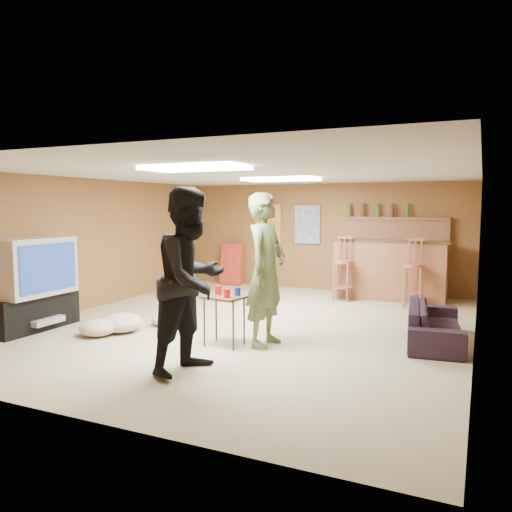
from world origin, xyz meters
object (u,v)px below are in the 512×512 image
at_px(bar_counter, 390,270).
at_px(sofa, 435,324).
at_px(person_black, 192,280).
at_px(tv_body, 32,266).
at_px(tray_table, 224,321).
at_px(person_olive, 266,270).

height_order(bar_counter, sofa, bar_counter).
bearing_deg(person_black, tv_body, 89.49).
bearing_deg(bar_counter, tray_table, -108.30).
height_order(bar_counter, person_olive, person_olive).
distance_m(bar_counter, person_black, 5.19).
height_order(person_olive, sofa, person_olive).
xyz_separation_m(tv_body, person_black, (2.95, -0.58, 0.07)).
distance_m(tv_body, sofa, 5.48).
bearing_deg(tray_table, person_black, -81.84).
height_order(person_olive, tray_table, person_olive).
bearing_deg(tv_body, sofa, 17.58).
bearing_deg(person_olive, bar_counter, -9.82).
bearing_deg(person_olive, tray_table, 120.77).
bearing_deg(person_black, sofa, -34.48).
bearing_deg(person_olive, tv_body, 104.21).
bearing_deg(bar_counter, person_black, -103.42).
bearing_deg(person_olive, person_black, 168.48).
xyz_separation_m(person_black, tray_table, (-0.14, 0.98, -0.65)).
height_order(sofa, tray_table, tray_table).
relative_size(sofa, tray_table, 2.62).
relative_size(person_olive, sofa, 1.16).
bearing_deg(tray_table, person_olive, 27.59).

